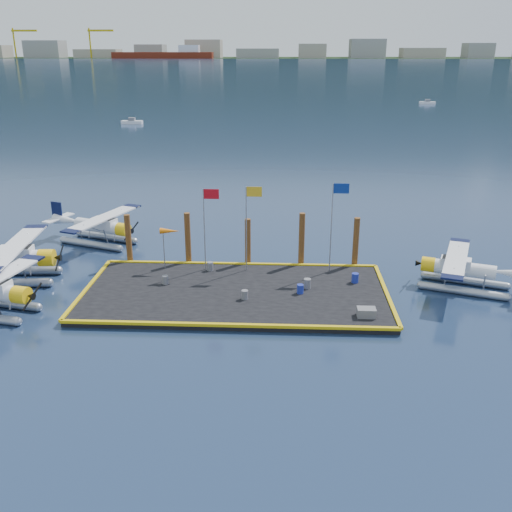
{
  "coord_description": "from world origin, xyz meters",
  "views": [
    {
      "loc": [
        3.06,
        -34.75,
        15.66
      ],
      "look_at": [
        1.28,
        2.0,
        2.16
      ],
      "focal_mm": 40.0,
      "sensor_mm": 36.0,
      "label": 1
    }
  ],
  "objects": [
    {
      "name": "drum_4",
      "position": [
        8.12,
        1.84,
        0.73
      ],
      "size": [
        0.47,
        0.47,
        0.67
      ],
      "primitive_type": "cylinder",
      "color": "navy",
      "rests_on": "dock"
    },
    {
      "name": "piling_3",
      "position": [
        4.5,
        5.4,
        2.15
      ],
      "size": [
        0.44,
        0.44,
        4.3
      ],
      "primitive_type": "cylinder",
      "color": "#4C2D15",
      "rests_on": "ground"
    },
    {
      "name": "dock",
      "position": [
        0.0,
        0.0,
        0.2
      ],
      "size": [
        20.0,
        10.0,
        0.4
      ],
      "primitive_type": "cube",
      "color": "black",
      "rests_on": "ground"
    },
    {
      "name": "crate",
      "position": [
        8.19,
        -3.49,
        0.68
      ],
      "size": [
        1.11,
        0.74,
        0.55
      ],
      "primitive_type": "cube",
      "color": "slate",
      "rests_on": "dock"
    },
    {
      "name": "flagpole_red",
      "position": [
        -2.29,
        3.8,
        4.4
      ],
      "size": [
        1.14,
        0.08,
        6.0
      ],
      "color": "gray",
      "rests_on": "dock"
    },
    {
      "name": "dock_bumpers",
      "position": [
        0.0,
        0.0,
        0.49
      ],
      "size": [
        20.25,
        10.25,
        0.18
      ],
      "primitive_type": null,
      "color": "gold",
      "rests_on": "dock"
    },
    {
      "name": "flagpole_blue",
      "position": [
        6.7,
        3.8,
        4.69
      ],
      "size": [
        1.14,
        0.08,
        6.5
      ],
      "color": "gray",
      "rests_on": "dock"
    },
    {
      "name": "seaplane_d",
      "position": [
        15.26,
        2.05,
        1.32
      ],
      "size": [
        7.93,
        8.44,
        3.03
      ],
      "rotation": [
        0.0,
        0.0,
        1.23
      ],
      "color": "#969AA4",
      "rests_on": "ground"
    },
    {
      "name": "drum_2",
      "position": [
        4.8,
        0.67,
        0.74
      ],
      "size": [
        0.48,
        0.48,
        0.67
      ],
      "primitive_type": "cylinder",
      "color": "slate",
      "rests_on": "dock"
    },
    {
      "name": "drum_5",
      "position": [
        -2.14,
        3.6,
        0.72
      ],
      "size": [
        0.45,
        0.45,
        0.64
      ],
      "primitive_type": "cylinder",
      "color": "slate",
      "rests_on": "dock"
    },
    {
      "name": "drum_1",
      "position": [
        4.3,
        -0.2,
        0.71
      ],
      "size": [
        0.44,
        0.44,
        0.61
      ],
      "primitive_type": "cylinder",
      "color": "navy",
      "rests_on": "dock"
    },
    {
      "name": "drum_3",
      "position": [
        0.71,
        -1.3,
        0.7
      ],
      "size": [
        0.43,
        0.43,
        0.61
      ],
      "primitive_type": "cylinder",
      "color": "slate",
      "rests_on": "dock"
    },
    {
      "name": "drum_0",
      "position": [
        -4.89,
        0.95,
        0.7
      ],
      "size": [
        0.42,
        0.42,
        0.6
      ],
      "primitive_type": "cylinder",
      "color": "slate",
      "rests_on": "dock"
    },
    {
      "name": "far_backdrop",
      "position": [
        239.91,
        1737.52,
        9.45
      ],
      "size": [
        3050.0,
        2050.0,
        810.0
      ],
      "color": "black",
      "rests_on": "ground"
    },
    {
      "name": "seaplane_c",
      "position": [
        -12.15,
        10.19,
        1.4
      ],
      "size": [
        8.38,
        8.89,
        3.21
      ],
      "rotation": [
        0.0,
        0.0,
        -1.93
      ],
      "color": "#969AA4",
      "rests_on": "ground"
    },
    {
      "name": "piling_2",
      "position": [
        0.5,
        5.4,
        1.9
      ],
      "size": [
        0.44,
        0.44,
        3.8
      ],
      "primitive_type": "cylinder",
      "color": "#4C2D15",
      "rests_on": "ground"
    },
    {
      "name": "ground",
      "position": [
        0.0,
        0.0,
        0.0
      ],
      "size": [
        4000.0,
        4000.0,
        0.0
      ],
      "primitive_type": "plane",
      "color": "#162444",
      "rests_on": "ground"
    },
    {
      "name": "piling_4",
      "position": [
        8.5,
        5.4,
        2.0
      ],
      "size": [
        0.44,
        0.44,
        4.0
      ],
      "primitive_type": "cylinder",
      "color": "#4C2D15",
      "rests_on": "ground"
    },
    {
      "name": "seaplane_b",
      "position": [
        -16.0,
        1.89,
        1.55
      ],
      "size": [
        9.1,
        10.04,
        3.56
      ],
      "rotation": [
        0.0,
        0.0,
        -1.48
      ],
      "color": "#969AA4",
      "rests_on": "ground"
    },
    {
      "name": "flagpole_yellow",
      "position": [
        0.7,
        3.8,
        4.51
      ],
      "size": [
        1.14,
        0.08,
        6.2
      ],
      "color": "gray",
      "rests_on": "dock"
    },
    {
      "name": "windsock",
      "position": [
        -5.03,
        3.8,
        3.23
      ],
      "size": [
        1.4,
        0.44,
        3.12
      ],
      "color": "gray",
      "rests_on": "dock"
    },
    {
      "name": "piling_1",
      "position": [
        -4.0,
        5.4,
        2.1
      ],
      "size": [
        0.44,
        0.44,
        4.2
      ],
      "primitive_type": "cylinder",
      "color": "#4C2D15",
      "rests_on": "ground"
    },
    {
      "name": "piling_0",
      "position": [
        -8.5,
        5.4,
        2.0
      ],
      "size": [
        0.44,
        0.44,
        4.0
      ],
      "primitive_type": "cylinder",
      "color": "#4C2D15",
      "rests_on": "ground"
    }
  ]
}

